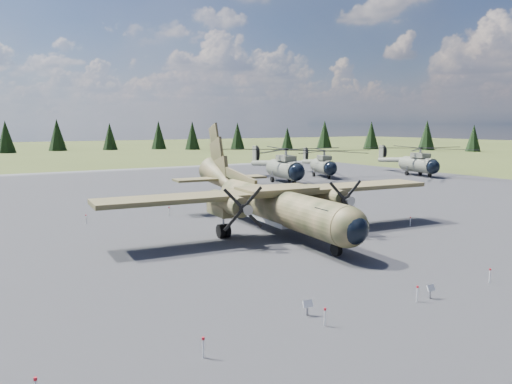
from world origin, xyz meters
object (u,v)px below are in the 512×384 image
helicopter_near (284,158)px  helicopter_far (418,156)px  transport_plane (270,198)px  helicopter_mid (323,158)px

helicopter_near → helicopter_far: bearing=1.3°
transport_plane → helicopter_near: (20.84, 28.61, 0.99)m
transport_plane → helicopter_near: size_ratio=1.13×
helicopter_mid → helicopter_far: size_ratio=0.94×
helicopter_near → transport_plane: bearing=-117.2°
helicopter_far → helicopter_near: bearing=-175.6°
helicopter_near → helicopter_far: helicopter_near is taller
helicopter_mid → helicopter_near: bearing=-142.4°
helicopter_near → helicopter_far: size_ratio=1.05×
transport_plane → helicopter_far: 53.19m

